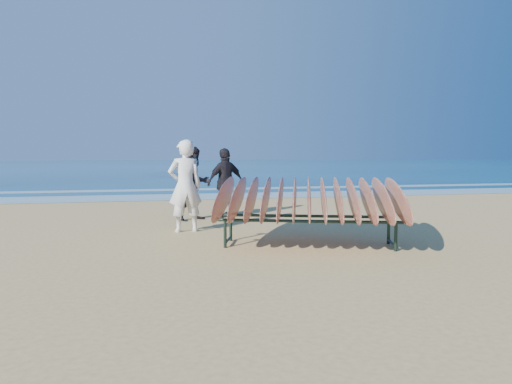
% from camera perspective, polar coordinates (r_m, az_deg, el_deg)
% --- Properties ---
extents(ground, '(120.00, 120.00, 0.00)m').
position_cam_1_polar(ground, '(7.95, 1.21, -7.32)').
color(ground, tan).
rests_on(ground, ground).
extents(ocean, '(160.00, 160.00, 0.00)m').
position_cam_1_polar(ocean, '(62.61, -10.44, 3.30)').
color(ocean, navy).
rests_on(ocean, ground).
extents(foam_near, '(160.00, 160.00, 0.00)m').
position_cam_1_polar(foam_near, '(17.73, -6.22, -0.54)').
color(foam_near, white).
rests_on(foam_near, ground).
extents(foam_far, '(160.00, 160.00, 0.00)m').
position_cam_1_polar(foam_far, '(21.20, -7.19, 0.34)').
color(foam_far, white).
rests_on(foam_far, ground).
extents(surfboard_rack, '(3.80, 3.43, 1.35)m').
position_cam_1_polar(surfboard_rack, '(8.27, 6.64, -0.86)').
color(surfboard_rack, black).
rests_on(surfboard_rack, ground).
extents(person_white, '(0.77, 0.56, 1.96)m').
position_cam_1_polar(person_white, '(9.81, -8.85, 0.75)').
color(person_white, silver).
rests_on(person_white, ground).
extents(person_dark_a, '(1.12, 1.03, 1.84)m').
position_cam_1_polar(person_dark_a, '(11.49, -7.65, 1.05)').
color(person_dark_a, black).
rests_on(person_dark_a, ground).
extents(person_dark_b, '(1.15, 0.82, 1.81)m').
position_cam_1_polar(person_dark_b, '(11.94, -3.82, 1.16)').
color(person_dark_b, black).
rests_on(person_dark_b, ground).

